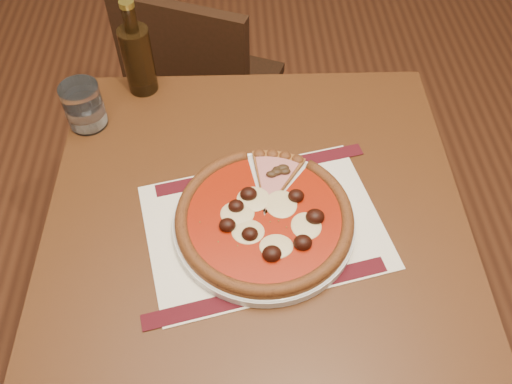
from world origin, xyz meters
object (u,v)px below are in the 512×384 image
chair_far (201,88)px  pizza (264,217)px  table (256,239)px  plate (264,223)px  water_glass (84,106)px  bottle (138,57)px

chair_far → pizza: (0.15, -0.73, 0.32)m
pizza → table: bearing=107.5°
plate → pizza: (-0.00, -0.00, 0.02)m
pizza → water_glass: water_glass is taller
chair_far → plate: chair_far is taller
table → bottle: (-0.24, 0.36, 0.19)m
table → bottle: bottle is taller
table → pizza: 0.14m
pizza → water_glass: size_ratio=3.25×
chair_far → table: bearing=123.6°
table → plate: plate is taller
plate → pizza: 0.02m
plate → bottle: (-0.26, 0.40, 0.08)m
water_glass → bottle: 0.16m
plate → bottle: bearing=122.5°
water_glass → bottle: (0.11, 0.11, 0.04)m
pizza → water_glass: (-0.37, 0.29, 0.02)m
water_glass → bottle: bearing=44.9°
chair_far → plate: (0.15, -0.73, 0.30)m
pizza → bottle: (-0.26, 0.40, 0.06)m
pizza → plate: bearing=80.7°
chair_far → water_glass: bearing=85.7°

